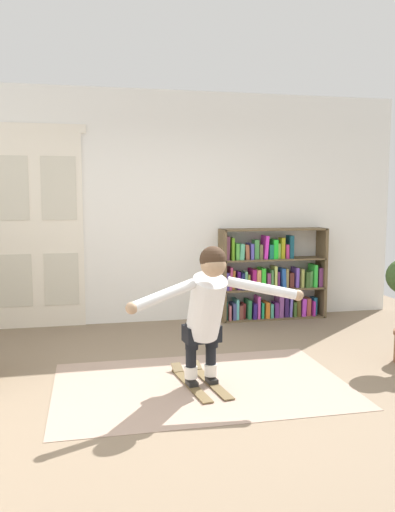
{
  "coord_description": "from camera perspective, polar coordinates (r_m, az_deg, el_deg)",
  "views": [
    {
      "loc": [
        -1.06,
        -3.92,
        1.61
      ],
      "look_at": [
        -0.08,
        0.72,
        1.05
      ],
      "focal_mm": 36.23,
      "sensor_mm": 36.0,
      "label": 1
    }
  ],
  "objects": [
    {
      "name": "skis_pair",
      "position": [
        4.55,
        0.24,
        -13.66
      ],
      "size": [
        0.39,
        0.87,
        0.07
      ],
      "color": "brown",
      "rests_on": "rug"
    },
    {
      "name": "double_door",
      "position": [
        6.5,
        -17.36,
        3.08
      ],
      "size": [
        1.22,
        0.05,
        2.45
      ],
      "color": "silver",
      "rests_on": "ground"
    },
    {
      "name": "rug",
      "position": [
        4.53,
        0.38,
        -14.02
      ],
      "size": [
        2.46,
        1.6,
        0.01
      ],
      "primitive_type": "cube",
      "color": "tan",
      "rests_on": "ground"
    },
    {
      "name": "bookshelf",
      "position": [
        6.8,
        7.95,
        -2.51
      ],
      "size": [
        1.4,
        0.3,
        1.18
      ],
      "color": "brown",
      "rests_on": "ground"
    },
    {
      "name": "back_wall",
      "position": [
        6.6,
        -2.75,
        5.35
      ],
      "size": [
        6.0,
        0.1,
        2.9
      ],
      "primitive_type": "cube",
      "color": "white",
      "rests_on": "ground"
    },
    {
      "name": "person_skier",
      "position": [
        4.2,
        1.08,
        -5.49
      ],
      "size": [
        1.46,
        0.68,
        1.14
      ],
      "color": "white",
      "rests_on": "skis_pair"
    },
    {
      "name": "ground_plane",
      "position": [
        4.37,
        3.06,
        -14.92
      ],
      "size": [
        7.2,
        7.2,
        0.0
      ],
      "primitive_type": "plane",
      "color": "#7A6752"
    }
  ]
}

